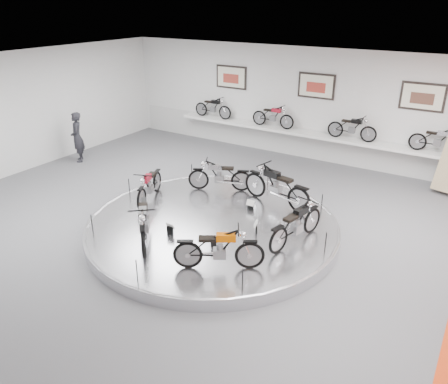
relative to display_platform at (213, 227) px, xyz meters
The scene contains 22 objects.
floor 0.34m from the display_platform, 90.00° to the right, with size 16.00×16.00×0.00m, color #535355.
ceiling 3.86m from the display_platform, 90.00° to the right, with size 16.00×16.00×0.00m, color white.
wall_back 6.95m from the display_platform, 90.00° to the left, with size 16.00×16.00×0.00m, color silver.
wall_left 8.22m from the display_platform, behind, with size 14.00×14.00×0.00m, color silver.
dado_band 6.69m from the display_platform, 90.00° to the left, with size 15.68×0.04×1.10m, color #BCBCBA.
display_platform is the anchor object (origin of this frame).
platform_rim 0.12m from the display_platform, ahead, with size 6.40×6.40×0.10m, color #B2B2BA.
shelf 6.46m from the display_platform, 90.00° to the left, with size 11.00×0.55×0.10m, color silver.
poster_left 7.94m from the display_platform, 117.72° to the left, with size 1.35×0.06×0.88m, color beige.
poster_center 7.13m from the display_platform, 90.00° to the left, with size 1.35×0.06×0.88m, color beige.
poster_right 7.94m from the display_platform, 62.28° to the left, with size 1.35×0.06×0.88m, color beige.
shelf_bike_a 7.76m from the display_platform, 123.27° to the left, with size 1.22×0.42×0.73m, color black, non-canonical shape.
shelf_bike_b 6.69m from the display_platform, 103.19° to the left, with size 1.22×0.42×0.73m, color maroon, non-canonical shape.
shelf_bike_c 6.69m from the display_platform, 76.81° to the left, with size 1.22×0.42×0.73m, color black, non-canonical shape.
shelf_bike_d 7.76m from the display_platform, 56.73° to the left, with size 1.22×0.42×0.73m, color #B5B4B9, non-canonical shape.
bike_a 2.30m from the display_platform, ahead, with size 1.65×0.58×0.97m, color black, non-canonical shape.
bike_b 2.13m from the display_platform, 62.88° to the left, with size 1.87×0.66×1.10m, color black, non-canonical shape.
bike_c 2.10m from the display_platform, 117.23° to the left, with size 1.60×0.56×0.94m, color #B5B4B9, non-canonical shape.
bike_d 2.29m from the display_platform, behind, with size 1.57×0.56×0.93m, color maroon, non-canonical shape.
bike_e 1.95m from the display_platform, 116.27° to the right, with size 1.74×0.61×1.02m, color black, non-canonical shape.
bike_f 2.20m from the display_platform, 52.94° to the right, with size 1.63×0.57×0.96m, color #B74E00, non-canonical shape.
visitor 7.41m from the display_platform, 165.19° to the left, with size 0.66×0.43×1.82m, color black.
Camera 1 is at (5.50, -7.91, 5.52)m, focal length 35.00 mm.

